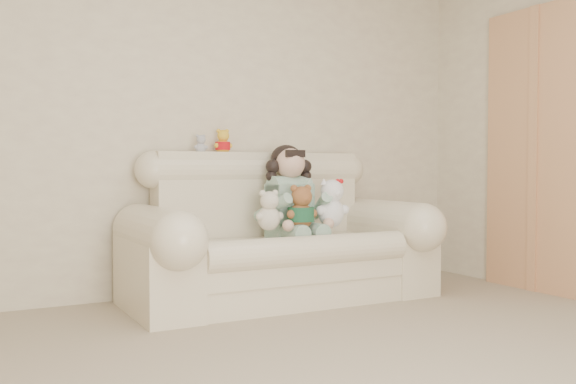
{
  "coord_description": "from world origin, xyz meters",
  "views": [
    {
      "loc": [
        -1.62,
        -1.87,
        0.9
      ],
      "look_at": [
        0.4,
        1.9,
        0.75
      ],
      "focal_mm": 39.59,
      "sensor_mm": 36.0,
      "label": 1
    }
  ],
  "objects_px": {
    "seated_child": "(290,190)",
    "cream_teddy": "(269,206)",
    "brown_teddy": "(301,203)",
    "sofa": "(281,226)",
    "white_cat": "(331,198)"
  },
  "relations": [
    {
      "from": "seated_child",
      "to": "cream_teddy",
      "type": "distance_m",
      "value": 0.33
    },
    {
      "from": "brown_teddy",
      "to": "cream_teddy",
      "type": "height_order",
      "value": "brown_teddy"
    },
    {
      "from": "sofa",
      "to": "brown_teddy",
      "type": "height_order",
      "value": "sofa"
    },
    {
      "from": "sofa",
      "to": "cream_teddy",
      "type": "relative_size",
      "value": 6.69
    },
    {
      "from": "sofa",
      "to": "cream_teddy",
      "type": "xyz_separation_m",
      "value": [
        -0.14,
        -0.1,
        0.14
      ]
    },
    {
      "from": "seated_child",
      "to": "cream_teddy",
      "type": "height_order",
      "value": "seated_child"
    },
    {
      "from": "white_cat",
      "to": "sofa",
      "type": "bearing_deg",
      "value": 141.47
    },
    {
      "from": "seated_child",
      "to": "white_cat",
      "type": "relative_size",
      "value": 1.66
    },
    {
      "from": "brown_teddy",
      "to": "cream_teddy",
      "type": "xyz_separation_m",
      "value": [
        -0.21,
        0.06,
        -0.02
      ]
    },
    {
      "from": "seated_child",
      "to": "white_cat",
      "type": "xyz_separation_m",
      "value": [
        0.23,
        -0.19,
        -0.05
      ]
    },
    {
      "from": "sofa",
      "to": "seated_child",
      "type": "distance_m",
      "value": 0.28
    },
    {
      "from": "cream_teddy",
      "to": "sofa",
      "type": "bearing_deg",
      "value": 48.06
    },
    {
      "from": "seated_child",
      "to": "cream_teddy",
      "type": "xyz_separation_m",
      "value": [
        -0.25,
        -0.18,
        -0.1
      ]
    },
    {
      "from": "brown_teddy",
      "to": "sofa",
      "type": "bearing_deg",
      "value": 103.67
    },
    {
      "from": "sofa",
      "to": "brown_teddy",
      "type": "bearing_deg",
      "value": -65.68
    }
  ]
}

